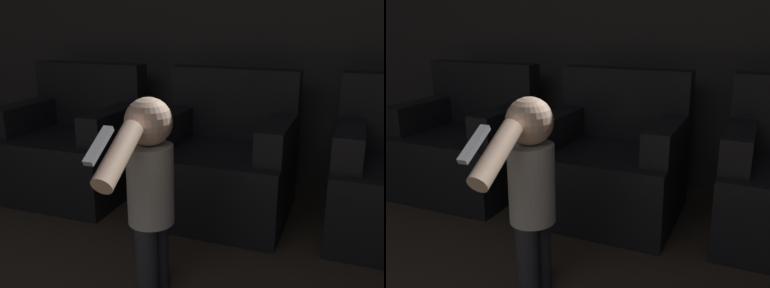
# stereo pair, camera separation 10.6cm
# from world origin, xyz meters

# --- Properties ---
(wall_back) EXTENTS (8.40, 0.05, 2.60)m
(wall_back) POSITION_xyz_m (0.00, 4.50, 1.30)
(wall_back) COLOR #33302D
(wall_back) RESTS_ON ground_plane
(armchair_left) EXTENTS (0.90, 0.81, 0.93)m
(armchair_left) POSITION_xyz_m (-1.00, 3.81, 0.33)
(armchair_left) COLOR black
(armchair_left) RESTS_ON ground_plane
(armchair_middle) EXTENTS (0.91, 0.82, 0.93)m
(armchair_middle) POSITION_xyz_m (0.12, 3.81, 0.33)
(armchair_middle) COLOR black
(armchair_middle) RESTS_ON ground_plane
(person_toddler) EXTENTS (0.21, 0.63, 0.93)m
(person_toddler) POSITION_xyz_m (0.06, 2.81, 0.55)
(person_toddler) COLOR #28282D
(person_toddler) RESTS_ON ground_plane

